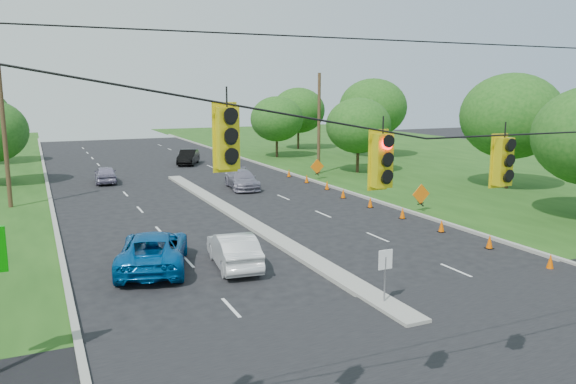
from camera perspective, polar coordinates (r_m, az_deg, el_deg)
name	(u,v)px	position (r m, az deg, el deg)	size (l,w,h in m)	color
curb_left	(51,205)	(40.40, -22.92, -1.22)	(0.25, 110.00, 0.16)	gray
curb_right	(321,184)	(45.52, 3.34, 0.81)	(0.25, 110.00, 0.16)	gray
median	(241,219)	(33.42, -4.83, -2.71)	(1.00, 34.00, 0.18)	gray
median_sign	(385,266)	(20.03, 9.86, -7.42)	(0.55, 0.06, 2.05)	gray
signal_span	(565,205)	(14.11, 26.30, -1.15)	(25.60, 0.32, 9.00)	#422D1C
utility_pole_far_left	(5,138)	(39.84, -26.83, 4.88)	(0.28, 0.28, 9.00)	#422D1C
utility_pole_far_right	(319,124)	(50.53, 3.16, 6.89)	(0.28, 0.28, 9.00)	#422D1C
cone_1	(550,262)	(26.42, 25.10, -6.42)	(0.32, 0.32, 0.70)	#E45500
cone_2	(490,242)	(28.70, 19.80, -4.76)	(0.32, 0.32, 0.70)	#E45500
cone_3	(442,226)	(31.20, 15.33, -3.32)	(0.32, 0.32, 0.70)	#E45500
cone_4	(403,213)	(33.88, 11.56, -2.09)	(0.32, 0.32, 0.70)	#E45500
cone_5	(370,202)	(36.70, 8.36, -1.04)	(0.32, 0.32, 0.70)	#E45500
cone_6	(343,193)	(39.63, 5.63, -0.14)	(0.32, 0.32, 0.70)	#E45500
cone_7	(327,185)	(42.93, 3.99, 0.70)	(0.32, 0.32, 0.70)	#E45500
cone_8	(307,179)	(45.99, 1.91, 1.36)	(0.32, 0.32, 0.70)	#E45500
cone_9	(289,173)	(49.12, 0.10, 1.94)	(0.32, 0.32, 0.70)	#E45500
work_sign_1	(421,195)	(35.75, 13.36, -0.30)	(1.27, 0.58, 1.37)	black
work_sign_2	(317,167)	(47.43, 2.98, 2.53)	(1.27, 0.58, 1.37)	black
tree_8	(511,116)	(45.70, 21.74, 7.17)	(7.56, 7.56, 8.82)	black
tree_9	(358,126)	(51.39, 7.16, 6.71)	(5.88, 5.88, 6.86)	black
tree_10	(373,108)	(64.05, 8.63, 8.48)	(7.56, 7.56, 8.82)	black
tree_11	(298,110)	(71.73, 1.06, 8.29)	(6.72, 6.72, 7.84)	black
tree_12	(277,119)	(62.91, -1.15, 7.43)	(5.88, 5.88, 6.86)	black
white_sedan	(234,250)	(24.34, -5.55, -5.86)	(1.59, 4.55, 1.50)	silver
blue_pickup	(153,250)	(24.65, -13.51, -5.75)	(2.69, 5.84, 1.62)	#034F9A
silver_car_far	(242,179)	(43.36, -4.70, 1.28)	(2.02, 4.98, 1.44)	slate
silver_car_oncoming	(106,174)	(48.26, -18.04, 1.71)	(1.67, 4.16, 1.42)	gray
dark_car_receding	(188,157)	(58.25, -10.09, 3.51)	(1.61, 4.61, 1.52)	black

